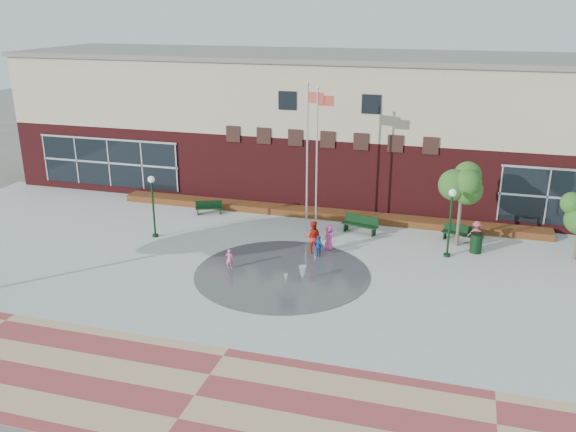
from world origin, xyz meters
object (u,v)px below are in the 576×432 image
(trash_can, at_px, (476,243))
(bench_left, at_px, (209,210))
(child_splash, at_px, (229,259))
(flagpole_right, at_px, (308,151))
(flagpole_left, at_px, (318,155))

(trash_can, bearing_deg, bench_left, 173.36)
(child_splash, bearing_deg, bench_left, -71.47)
(flagpole_right, relative_size, trash_can, 7.82)
(flagpole_right, distance_m, trash_can, 10.05)
(flagpole_left, height_order, child_splash, flagpole_left)
(flagpole_left, distance_m, child_splash, 7.68)
(flagpole_left, relative_size, bench_left, 4.87)
(child_splash, bearing_deg, trash_can, -165.98)
(flagpole_right, xyz_separation_m, bench_left, (-6.55, 1.28, -4.40))
(bench_left, xyz_separation_m, trash_can, (15.71, -1.83, 0.28))
(trash_can, xyz_separation_m, child_splash, (-11.49, -5.48, -0.03))
(flagpole_right, height_order, child_splash, flagpole_right)
(trash_can, bearing_deg, flagpole_left, 177.54)
(bench_left, bearing_deg, trash_can, -28.87)
(flagpole_left, bearing_deg, bench_left, 170.77)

